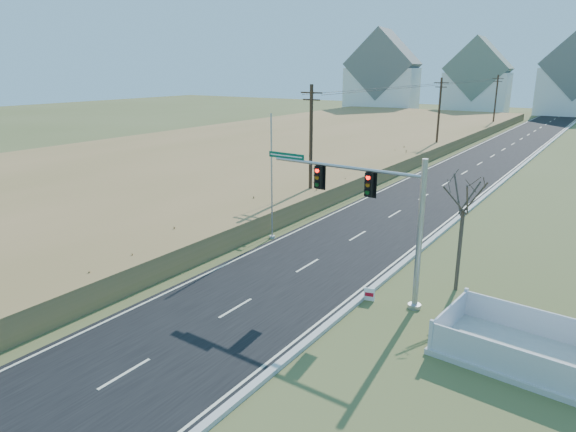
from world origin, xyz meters
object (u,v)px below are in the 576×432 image
(traffic_signal_mast, at_px, (381,211))
(bare_tree, at_px, (465,192))
(fence_enclosure, at_px, (519,351))
(open_sign, at_px, (369,294))
(flagpole, at_px, (272,190))

(traffic_signal_mast, distance_m, bare_tree, 4.05)
(fence_enclosure, bearing_deg, open_sign, 173.30)
(fence_enclosure, distance_m, flagpole, 16.74)
(fence_enclosure, bearing_deg, bare_tree, 132.14)
(fence_enclosure, height_order, open_sign, fence_enclosure)
(fence_enclosure, bearing_deg, flagpole, 162.75)
(fence_enclosure, distance_m, bare_tree, 7.45)
(open_sign, distance_m, flagpole, 10.40)
(traffic_signal_mast, xyz_separation_m, bare_tree, (2.78, 2.88, 0.63))
(open_sign, relative_size, bare_tree, 0.10)
(fence_enclosure, relative_size, bare_tree, 1.00)
(open_sign, bearing_deg, bare_tree, 35.16)
(traffic_signal_mast, height_order, flagpole, flagpole)
(fence_enclosure, height_order, flagpole, flagpole)
(open_sign, height_order, bare_tree, bare_tree)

